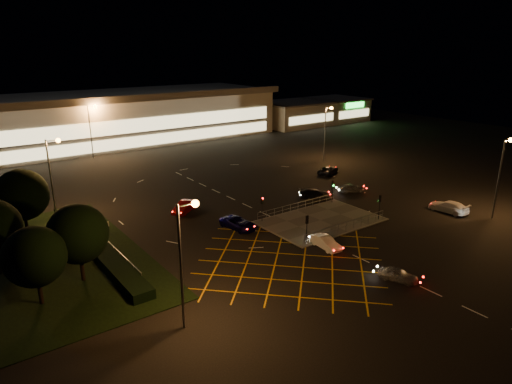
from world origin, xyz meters
TOP-DOWN VIEW (x-y plane):
  - ground at (0.00, 0.00)m, footprint 180.00×180.00m
  - pedestrian_island at (2.00, -2.00)m, footprint 14.00×9.00m
  - grass_verge at (-28.00, 6.00)m, footprint 18.00×30.00m
  - hedge at (-23.00, 6.00)m, footprint 2.00×26.00m
  - supermarket at (0.00, 61.95)m, footprint 72.00×26.50m
  - retail_unit_a at (46.00, 53.97)m, footprint 18.80×14.80m
  - retail_unit_b at (62.00, 53.96)m, footprint 14.80×14.80m
  - streetlight_sw at (-21.56, -12.00)m, footprint 1.78×0.56m
  - streetlight_se at (20.44, -14.00)m, footprint 1.78×0.56m
  - streetlight_nw at (-23.56, 18.00)m, footprint 1.78×0.56m
  - streetlight_ne at (24.44, 20.00)m, footprint 1.78×0.56m
  - streetlight_far_left at (-9.56, 48.00)m, footprint 1.78×0.56m
  - streetlight_far_right at (30.44, 50.00)m, footprint 1.78×0.56m
  - signal_sw at (-4.00, -5.99)m, footprint 0.28×0.30m
  - signal_se at (8.00, -5.99)m, footprint 0.28×0.30m
  - signal_nw at (-4.00, 1.99)m, footprint 0.28×0.30m
  - signal_ne at (8.00, 1.99)m, footprint 0.28×0.30m
  - tree_a at (-30.00, -2.00)m, footprint 5.04×5.04m
  - tree_c at (-28.00, 14.00)m, footprint 5.76×5.76m
  - tree_e at (-26.00, 0.00)m, footprint 5.40×5.40m
  - car_near_silver at (-2.78, -17.05)m, footprint 2.68×3.85m
  - car_queue_white at (-3.08, -8.03)m, footprint 1.76×4.03m
  - car_left_blue at (-7.50, 1.98)m, footprint 2.95×5.12m
  - car_far_dkgrey at (7.61, 5.00)m, footprint 4.77×4.06m
  - car_right_silver at (13.78, 3.76)m, footprint 4.13×3.22m
  - car_circ_red at (-9.94, 10.69)m, footprint 4.54×3.73m
  - car_east_grey at (18.28, 13.13)m, footprint 5.34×4.02m
  - car_approach_white at (17.61, -9.43)m, footprint 2.40×5.22m

SIDE VIEW (x-z plane):
  - ground at x=0.00m, z-range 0.00..0.00m
  - grass_verge at x=-28.00m, z-range 0.00..0.08m
  - pedestrian_island at x=2.00m, z-range 0.00..0.12m
  - hedge at x=-23.00m, z-range 0.00..1.00m
  - car_near_silver at x=-2.78m, z-range 0.00..1.22m
  - car_queue_white at x=-3.08m, z-range 0.00..1.29m
  - car_far_dkgrey at x=7.61m, z-range 0.00..1.31m
  - car_right_silver at x=13.78m, z-range 0.00..1.31m
  - car_left_blue at x=-7.50m, z-range 0.00..1.34m
  - car_east_grey at x=18.28m, z-range 0.00..1.35m
  - car_circ_red at x=-9.94m, z-range 0.00..1.46m
  - car_approach_white at x=17.61m, z-range 0.00..1.48m
  - signal_sw at x=-4.00m, z-range 0.79..3.94m
  - signal_se at x=8.00m, z-range 0.79..3.94m
  - signal_nw at x=-4.00m, z-range 0.79..3.94m
  - signal_ne at x=8.00m, z-range 0.79..3.94m
  - retail_unit_a at x=46.00m, z-range 0.04..6.39m
  - retail_unit_b at x=62.00m, z-range 0.05..6.40m
  - tree_a at x=-30.00m, z-range 0.90..7.76m
  - tree_e at x=-26.00m, z-range 0.97..8.32m
  - tree_c at x=-28.00m, z-range 1.03..8.87m
  - supermarket at x=0.00m, z-range 0.06..10.56m
  - streetlight_sw at x=-21.56m, z-range 1.55..11.58m
  - streetlight_se at x=20.44m, z-range 1.55..11.58m
  - streetlight_nw at x=-23.56m, z-range 1.55..11.58m
  - streetlight_ne at x=24.44m, z-range 1.55..11.58m
  - streetlight_far_left at x=-9.56m, z-range 1.55..11.58m
  - streetlight_far_right at x=30.44m, z-range 1.55..11.58m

